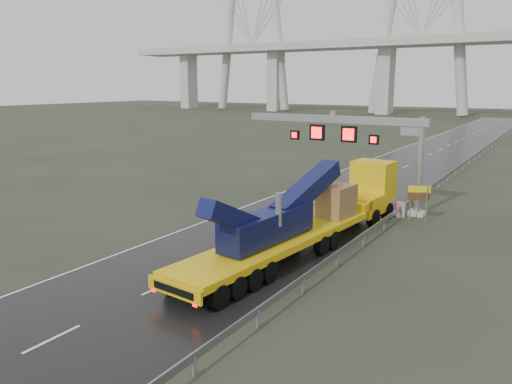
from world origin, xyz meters
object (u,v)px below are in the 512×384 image
Objects in this scene: sign_gantry at (358,136)px; heavy_haul_truck at (321,211)px; exit_sign_pair at (419,196)px; striped_barrier at (400,210)px.

sign_gantry is 0.71× the size of heavy_haul_truck.
heavy_haul_truck reaches higher than exit_sign_pair.
heavy_haul_truck is at bearing -81.92° from sign_gantry.
heavy_haul_truck is 8.70m from striped_barrier.
striped_barrier is at bearing 78.06° from heavy_haul_truck.
sign_gantry reaches higher than striped_barrier.
striped_barrier is at bearing -17.10° from sign_gantry.
striped_barrier is (-1.43, 0.63, -1.29)m from exit_sign_pair.
striped_barrier is at bearing 131.14° from exit_sign_pair.
exit_sign_pair is at bearing -1.43° from striped_barrier.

